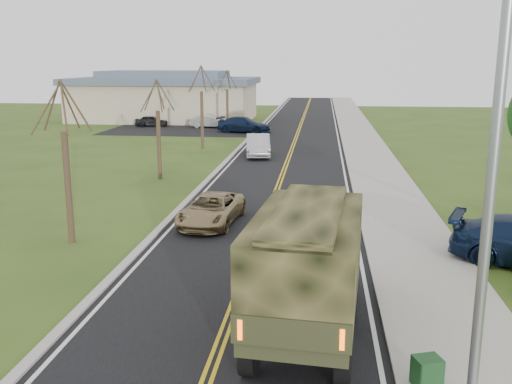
% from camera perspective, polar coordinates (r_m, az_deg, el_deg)
% --- Properties ---
extents(road, '(8.00, 120.00, 0.01)m').
position_cam_1_polar(road, '(50.19, 3.95, 5.23)').
color(road, black).
rests_on(road, ground).
extents(curb_right, '(0.30, 120.00, 0.12)m').
position_cam_1_polar(curb_right, '(50.16, 8.71, 5.17)').
color(curb_right, '#9E998E').
rests_on(curb_right, ground).
extents(sidewalk_right, '(3.20, 120.00, 0.10)m').
position_cam_1_polar(sidewalk_right, '(50.26, 10.71, 5.10)').
color(sidewalk_right, '#9E998E').
rests_on(sidewalk_right, ground).
extents(curb_left, '(0.30, 120.00, 0.10)m').
position_cam_1_polar(curb_left, '(50.54, -0.77, 5.37)').
color(curb_left, '#9E998E').
rests_on(curb_left, ground).
extents(street_light, '(1.65, 0.22, 8.00)m').
position_cam_1_polar(street_light, '(9.81, 21.72, -1.30)').
color(street_light, gray).
rests_on(street_light, ground).
extents(bare_tree_a, '(1.93, 2.26, 6.08)m').
position_cam_1_polar(bare_tree_a, '(22.16, -18.37, 1.70)').
color(bare_tree_a, '#38281C').
rests_on(bare_tree_a, ground).
extents(bare_tree_b, '(1.83, 2.14, 5.73)m').
position_cam_1_polar(bare_tree_b, '(33.30, -9.71, 5.47)').
color(bare_tree_b, '#38281C').
rests_on(bare_tree_b, ground).
extents(bare_tree_c, '(2.04, 2.39, 6.42)m').
position_cam_1_polar(bare_tree_c, '(44.84, -5.43, 7.85)').
color(bare_tree_c, '#38281C').
rests_on(bare_tree_c, ground).
extents(bare_tree_d, '(1.88, 2.20, 5.91)m').
position_cam_1_polar(bare_tree_d, '(56.61, -2.89, 8.71)').
color(bare_tree_d, '#38281C').
rests_on(bare_tree_d, ground).
extents(commercial_building, '(25.50, 21.50, 5.65)m').
position_cam_1_polar(commercial_building, '(68.28, -9.04, 9.40)').
color(commercial_building, tan).
rests_on(commercial_building, ground).
extents(military_truck, '(2.94, 6.96, 3.38)m').
position_cam_1_polar(military_truck, '(14.22, 5.36, -6.65)').
color(military_truck, black).
rests_on(military_truck, ground).
extents(suv_champagne, '(2.51, 4.68, 1.25)m').
position_cam_1_polar(suv_champagne, '(24.00, -4.49, -1.75)').
color(suv_champagne, '#988155').
rests_on(suv_champagne, ground).
extents(sedan_silver, '(2.26, 4.91, 1.56)m').
position_cam_1_polar(sedan_silver, '(41.24, 0.21, 4.68)').
color(sedan_silver, '#B7B8BC').
rests_on(sedan_silver, ground).
extents(utility_box_far, '(0.67, 0.60, 0.65)m').
position_cam_1_polar(utility_box_far, '(12.83, 16.73, -16.87)').
color(utility_box_far, '#163F1A').
rests_on(utility_box_far, sidewalk_right).
extents(lot_car_dark, '(3.57, 1.85, 1.16)m').
position_cam_1_polar(lot_car_dark, '(61.37, -10.40, 6.99)').
color(lot_car_dark, black).
rests_on(lot_car_dark, ground).
extents(lot_car_silver, '(4.14, 1.60, 1.34)m').
position_cam_1_polar(lot_car_silver, '(59.51, -4.62, 7.07)').
color(lot_car_silver, silver).
rests_on(lot_car_silver, ground).
extents(lot_car_navy, '(5.43, 2.90, 1.50)m').
position_cam_1_polar(lot_car_navy, '(55.26, -1.21, 6.74)').
color(lot_car_navy, '#0F1D38').
rests_on(lot_car_navy, ground).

